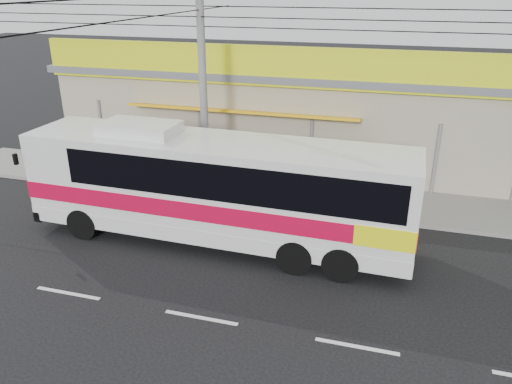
{
  "coord_description": "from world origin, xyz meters",
  "views": [
    {
      "loc": [
        4.31,
        -12.33,
        8.09
      ],
      "look_at": [
        0.19,
        2.0,
        1.74
      ],
      "focal_mm": 35.0,
      "sensor_mm": 36.0,
      "label": 1
    }
  ],
  "objects_px": {
    "motorbike_red": "(131,170)",
    "motorbike_dark": "(133,156)",
    "coach_bus": "(222,184)",
    "utility_pole": "(200,10)"
  },
  "relations": [
    {
      "from": "coach_bus",
      "to": "motorbike_red",
      "type": "bearing_deg",
      "value": 147.4
    },
    {
      "from": "coach_bus",
      "to": "motorbike_red",
      "type": "height_order",
      "value": "coach_bus"
    },
    {
      "from": "motorbike_red",
      "to": "utility_pole",
      "type": "relative_size",
      "value": 0.06
    },
    {
      "from": "motorbike_dark",
      "to": "utility_pole",
      "type": "relative_size",
      "value": 0.06
    },
    {
      "from": "motorbike_red",
      "to": "motorbike_dark",
      "type": "relative_size",
      "value": 1.06
    },
    {
      "from": "motorbike_red",
      "to": "motorbike_dark",
      "type": "xyz_separation_m",
      "value": [
        -0.74,
        1.52,
        0.04
      ]
    },
    {
      "from": "motorbike_dark",
      "to": "coach_bus",
      "type": "bearing_deg",
      "value": -111.93
    },
    {
      "from": "coach_bus",
      "to": "utility_pole",
      "type": "bearing_deg",
      "value": 121.76
    },
    {
      "from": "coach_bus",
      "to": "utility_pole",
      "type": "xyz_separation_m",
      "value": [
        -1.65,
        2.82,
        5.1
      ]
    },
    {
      "from": "coach_bus",
      "to": "utility_pole",
      "type": "relative_size",
      "value": 0.37
    }
  ]
}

